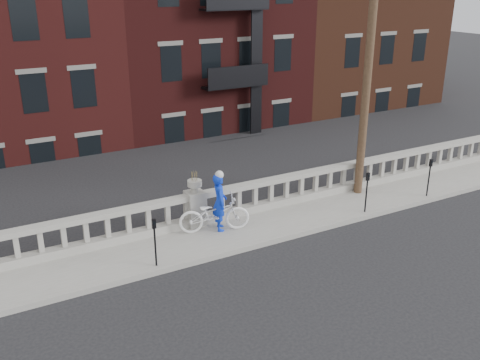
% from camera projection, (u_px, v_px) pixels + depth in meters
% --- Properties ---
extents(ground, '(120.00, 120.00, 0.00)m').
position_uv_depth(ground, '(261.00, 289.00, 13.45)').
color(ground, black).
rests_on(ground, ground).
extents(sidewalk, '(32.00, 2.20, 0.15)m').
position_uv_depth(sidewalk, '(209.00, 239.00, 15.88)').
color(sidewalk, gray).
rests_on(sidewalk, ground).
extents(balustrade, '(28.00, 0.34, 1.03)m').
position_uv_depth(balustrade, '(195.00, 210.00, 16.45)').
color(balustrade, gray).
rests_on(balustrade, sidewalk).
extents(planter_pedestal, '(0.55, 0.55, 1.76)m').
position_uv_depth(planter_pedestal, '(195.00, 204.00, 16.39)').
color(planter_pedestal, gray).
rests_on(planter_pedestal, sidewalk).
extents(lower_level, '(80.00, 44.00, 20.80)m').
position_uv_depth(lower_level, '(69.00, 62.00, 31.62)').
color(lower_level, '#605E59').
rests_on(lower_level, ground).
extents(utility_pole, '(1.60, 0.28, 10.00)m').
position_uv_depth(utility_pole, '(370.00, 47.00, 17.34)').
color(utility_pole, '#422D1E').
rests_on(utility_pole, sidewalk).
extents(parking_meter_a, '(0.10, 0.09, 1.36)m').
position_uv_depth(parking_meter_a, '(155.00, 237.00, 13.96)').
color(parking_meter_a, black).
rests_on(parking_meter_a, sidewalk).
extents(parking_meter_b, '(0.10, 0.09, 1.36)m').
position_uv_depth(parking_meter_b, '(367.00, 188.00, 17.23)').
color(parking_meter_b, black).
rests_on(parking_meter_b, sidewalk).
extents(parking_meter_c, '(0.10, 0.09, 1.36)m').
position_uv_depth(parking_meter_c, '(430.00, 173.00, 18.51)').
color(parking_meter_c, black).
rests_on(parking_meter_c, sidewalk).
extents(bicycle, '(2.26, 1.33, 1.12)m').
position_uv_depth(bicycle, '(214.00, 214.00, 16.02)').
color(bicycle, white).
rests_on(bicycle, sidewalk).
extents(cyclist, '(0.62, 0.75, 1.78)m').
position_uv_depth(cyclist, '(220.00, 202.00, 16.03)').
color(cyclist, '#0D2FCD').
rests_on(cyclist, sidewalk).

